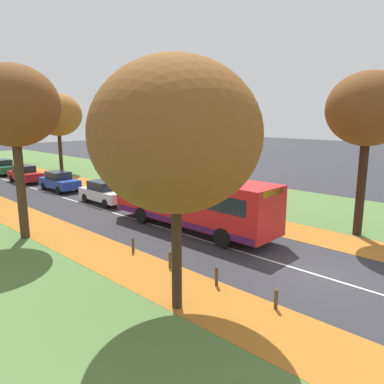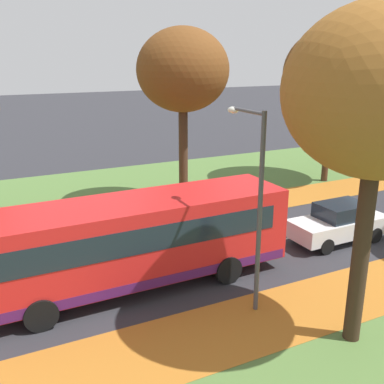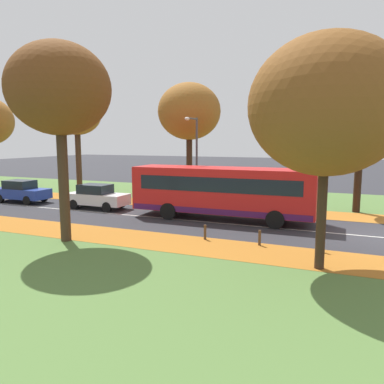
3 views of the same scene
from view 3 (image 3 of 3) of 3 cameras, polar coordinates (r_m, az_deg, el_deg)
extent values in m
plane|color=#2D2D33|center=(19.79, 26.42, -6.17)|extent=(160.00, 160.00, 0.00)
cube|color=#B26B23|center=(19.74, -17.60, -5.71)|extent=(2.80, 60.00, 0.00)
cube|color=#517538|center=(34.19, -10.44, 0.15)|extent=(12.00, 90.00, 0.01)
cube|color=#B26B23|center=(27.26, -5.09, -1.68)|extent=(2.80, 60.00, 0.00)
cube|color=silver|center=(27.04, -21.09, -2.28)|extent=(0.12, 80.00, 0.01)
cylinder|color=#382619|center=(13.84, 19.11, -3.69)|extent=(0.33, 0.33, 3.70)
ellipsoid|color=brown|center=(13.63, 19.85, 12.28)|extent=(5.27, 5.27, 4.75)
cylinder|color=#422D1E|center=(17.62, -18.96, 0.96)|extent=(0.46, 0.46, 5.06)
ellipsoid|color=brown|center=(17.65, -19.59, 14.62)|extent=(4.45, 4.45, 4.00)
cylinder|color=black|center=(25.64, 24.01, 2.71)|extent=(0.45, 0.45, 5.03)
ellipsoid|color=brown|center=(25.65, 24.52, 11.79)|extent=(4.14, 4.14, 3.73)
cylinder|color=#382619|center=(27.84, -0.42, 3.61)|extent=(0.44, 0.44, 4.90)
ellipsoid|color=#935B23|center=(27.85, -0.42, 12.19)|extent=(4.58, 4.58, 4.12)
cylinder|color=#422D1E|center=(33.10, -16.88, 4.27)|extent=(0.47, 0.47, 5.27)
ellipsoid|color=#935B23|center=(33.13, -17.17, 11.47)|extent=(4.07, 4.07, 3.66)
cylinder|color=#4C3823|center=(16.24, 19.08, -7.37)|extent=(0.12, 0.12, 0.74)
cylinder|color=#4C3823|center=(16.54, 10.26, -6.89)|extent=(0.12, 0.12, 0.68)
cylinder|color=#4C3823|center=(17.24, 2.00, -6.15)|extent=(0.12, 0.12, 0.69)
cylinder|color=#47474C|center=(25.04, 0.72, 4.39)|extent=(0.14, 0.14, 6.00)
cylinder|color=#47474C|center=(24.29, 0.02, 11.13)|extent=(1.60, 0.10, 0.10)
ellipsoid|color=silver|center=(23.55, -0.74, 11.11)|extent=(0.44, 0.28, 0.20)
cube|color=red|center=(21.43, 4.65, 0.37)|extent=(2.60, 10.42, 2.50)
cube|color=#19232D|center=(20.47, 18.53, 0.62)|extent=(2.30, 0.12, 1.30)
cube|color=#19232D|center=(21.38, 4.66, 1.43)|extent=(2.63, 9.18, 0.80)
cube|color=#4C1951|center=(21.59, 4.62, -2.45)|extent=(2.62, 10.22, 0.32)
cube|color=yellow|center=(20.39, 18.68, 2.62)|extent=(1.75, 0.10, 0.28)
cylinder|color=black|center=(22.07, 13.57, -2.90)|extent=(0.31, 0.96, 0.96)
cylinder|color=black|center=(19.76, 12.55, -4.11)|extent=(0.31, 0.96, 0.96)
cylinder|color=black|center=(23.70, -1.14, -1.94)|extent=(0.31, 0.96, 0.96)
cylinder|color=black|center=(21.57, -3.62, -2.94)|extent=(0.31, 0.96, 0.96)
cube|color=silver|center=(25.71, -14.21, -0.98)|extent=(1.71, 4.20, 0.70)
cube|color=#19232D|center=(25.71, -14.53, 0.47)|extent=(1.45, 2.02, 0.60)
cylinder|color=black|center=(25.65, -10.81, -1.69)|extent=(0.22, 0.64, 0.64)
cylinder|color=black|center=(24.38, -12.81, -2.24)|extent=(0.22, 0.64, 0.64)
cylinder|color=black|center=(27.15, -15.42, -1.31)|extent=(0.22, 0.64, 0.64)
cylinder|color=black|center=(25.95, -17.52, -1.81)|extent=(0.22, 0.64, 0.64)
cube|color=#233D9E|center=(30.20, -24.51, -0.16)|extent=(1.74, 4.22, 0.70)
cube|color=#19232D|center=(30.24, -24.78, 1.07)|extent=(1.47, 2.03, 0.60)
cylinder|color=black|center=(29.88, -21.67, -0.77)|extent=(0.23, 0.64, 0.64)
cylinder|color=black|center=(28.78, -23.80, -1.19)|extent=(0.23, 0.64, 0.64)
cylinder|color=black|center=(31.72, -25.08, -0.48)|extent=(0.23, 0.64, 0.64)
cylinder|color=black|center=(30.69, -27.21, -0.87)|extent=(0.23, 0.64, 0.64)
camera|label=1|loc=(9.57, 77.21, 12.37)|focal=35.00mm
camera|label=2|loc=(33.35, 19.05, 12.45)|focal=42.00mm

